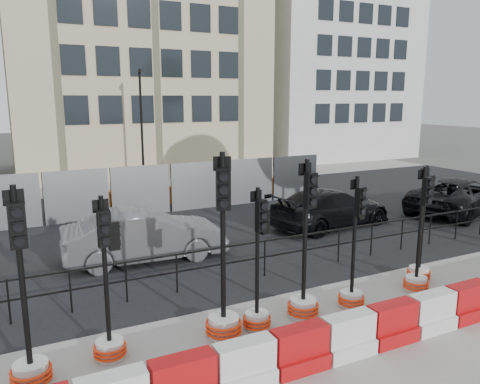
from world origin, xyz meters
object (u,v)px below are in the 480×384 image
traffic_signal_h (420,258)px  car_c (331,208)px  traffic_signal_a (29,347)px  traffic_signal_d (258,297)px

traffic_signal_h → car_c: 5.24m
traffic_signal_h → car_c: size_ratio=0.60×
traffic_signal_a → car_c: traffic_signal_a is taller
car_c → traffic_signal_h: bearing=161.1°
traffic_signal_d → car_c: traffic_signal_d is taller
traffic_signal_a → traffic_signal_d: (4.21, 0.05, 0.01)m
traffic_signal_d → traffic_signal_h: 4.94m
traffic_signal_a → traffic_signal_d: traffic_signal_a is taller
traffic_signal_a → traffic_signal_h: size_ratio=1.12×
traffic_signal_d → car_c: 8.16m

